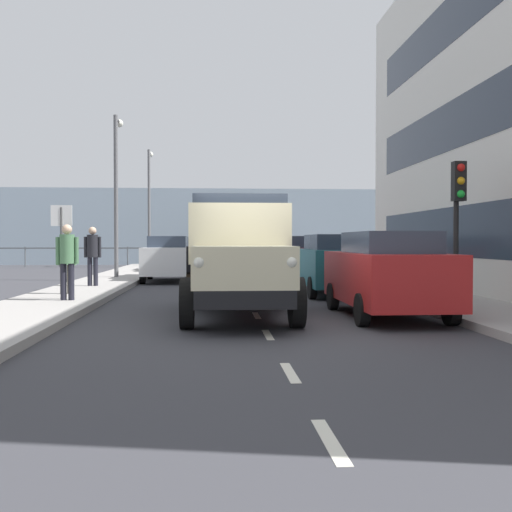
{
  "coord_description": "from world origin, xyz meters",
  "views": [
    {
      "loc": [
        0.89,
        10.67,
        1.53
      ],
      "look_at": [
        -0.63,
        -11.08,
        1.01
      ],
      "focal_mm": 43.13,
      "sensor_mm": 36.0,
      "label": 1
    }
  ],
  "objects_px": {
    "car_white_oppositeside_0": "(168,258)",
    "street_sign": "(62,235)",
    "pedestrian_strolling": "(67,255)",
    "traffic_light_near": "(458,200)",
    "car_maroon_kerbside_2": "(305,258)",
    "car_red_kerbside_near": "(386,273)",
    "lamp_post_far": "(149,197)",
    "pedestrian_with_bag": "(93,251)",
    "lamp_post_promenade": "(117,181)",
    "car_black_oppositeside_2": "(183,252)",
    "car_silver_oppositeside_1": "(178,254)",
    "car_teal_kerbside_1": "(335,263)",
    "pedestrian_in_dark_coat": "(66,259)",
    "truck_vintage_cream": "(239,259)"
  },
  "relations": [
    {
      "from": "car_white_oppositeside_0",
      "to": "street_sign",
      "type": "distance_m",
      "value": 8.78
    },
    {
      "from": "pedestrian_strolling",
      "to": "traffic_light_near",
      "type": "height_order",
      "value": "traffic_light_near"
    },
    {
      "from": "car_maroon_kerbside_2",
      "to": "car_red_kerbside_near",
      "type": "bearing_deg",
      "value": 90.0
    },
    {
      "from": "street_sign",
      "to": "car_maroon_kerbside_2",
      "type": "bearing_deg",
      "value": -131.27
    },
    {
      "from": "car_red_kerbside_near",
      "to": "lamp_post_far",
      "type": "distance_m",
      "value": 25.17
    },
    {
      "from": "car_red_kerbside_near",
      "to": "traffic_light_near",
      "type": "xyz_separation_m",
      "value": [
        -2.11,
        -1.56,
        1.58
      ]
    },
    {
      "from": "pedestrian_strolling",
      "to": "pedestrian_with_bag",
      "type": "xyz_separation_m",
      "value": [
        0.31,
        -4.66,
        0.03
      ]
    },
    {
      "from": "lamp_post_promenade",
      "to": "pedestrian_with_bag",
      "type": "bearing_deg",
      "value": 90.13
    },
    {
      "from": "traffic_light_near",
      "to": "car_maroon_kerbside_2",
      "type": "bearing_deg",
      "value": -77.46
    },
    {
      "from": "car_white_oppositeside_0",
      "to": "pedestrian_strolling",
      "type": "distance_m",
      "value": 9.1
    },
    {
      "from": "pedestrian_strolling",
      "to": "car_black_oppositeside_2",
      "type": "bearing_deg",
      "value": -94.7
    },
    {
      "from": "lamp_post_promenade",
      "to": "street_sign",
      "type": "bearing_deg",
      "value": 90.62
    },
    {
      "from": "car_silver_oppositeside_1",
      "to": "pedestrian_with_bag",
      "type": "height_order",
      "value": "pedestrian_with_bag"
    },
    {
      "from": "car_black_oppositeside_2",
      "to": "lamp_post_promenade",
      "type": "distance_m",
      "value": 11.8
    },
    {
      "from": "car_red_kerbside_near",
      "to": "car_teal_kerbside_1",
      "type": "relative_size",
      "value": 1.03
    },
    {
      "from": "car_red_kerbside_near",
      "to": "car_silver_oppositeside_1",
      "type": "bearing_deg",
      "value": -73.78
    },
    {
      "from": "car_black_oppositeside_2",
      "to": "lamp_post_promenade",
      "type": "xyz_separation_m",
      "value": [
        2.03,
        11.23,
        2.99
      ]
    },
    {
      "from": "car_silver_oppositeside_1",
      "to": "lamp_post_far",
      "type": "relative_size",
      "value": 0.62
    },
    {
      "from": "street_sign",
      "to": "car_white_oppositeside_0",
      "type": "bearing_deg",
      "value": -102.76
    },
    {
      "from": "car_red_kerbside_near",
      "to": "traffic_light_near",
      "type": "distance_m",
      "value": 3.06
    },
    {
      "from": "car_black_oppositeside_2",
      "to": "pedestrian_with_bag",
      "type": "distance_m",
      "value": 16.27
    },
    {
      "from": "pedestrian_in_dark_coat",
      "to": "lamp_post_far",
      "type": "bearing_deg",
      "value": -90.52
    },
    {
      "from": "car_white_oppositeside_0",
      "to": "lamp_post_far",
      "type": "bearing_deg",
      "value": -80.99
    },
    {
      "from": "car_black_oppositeside_2",
      "to": "truck_vintage_cream",
      "type": "bearing_deg",
      "value": 95.41
    },
    {
      "from": "car_white_oppositeside_0",
      "to": "pedestrian_in_dark_coat",
      "type": "relative_size",
      "value": 2.75
    },
    {
      "from": "pedestrian_strolling",
      "to": "pedestrian_with_bag",
      "type": "distance_m",
      "value": 4.67
    },
    {
      "from": "traffic_light_near",
      "to": "street_sign",
      "type": "bearing_deg",
      "value": -8.37
    },
    {
      "from": "car_teal_kerbside_1",
      "to": "street_sign",
      "type": "bearing_deg",
      "value": 17.57
    },
    {
      "from": "car_silver_oppositeside_1",
      "to": "street_sign",
      "type": "xyz_separation_m",
      "value": [
        1.93,
        14.93,
        0.79
      ]
    },
    {
      "from": "truck_vintage_cream",
      "to": "pedestrian_in_dark_coat",
      "type": "height_order",
      "value": "truck_vintage_cream"
    },
    {
      "from": "car_white_oppositeside_0",
      "to": "traffic_light_near",
      "type": "height_order",
      "value": "traffic_light_near"
    },
    {
      "from": "truck_vintage_cream",
      "to": "lamp_post_far",
      "type": "bearing_deg",
      "value": -80.09
    },
    {
      "from": "pedestrian_strolling",
      "to": "pedestrian_in_dark_coat",
      "type": "distance_m",
      "value": 1.85
    },
    {
      "from": "traffic_light_near",
      "to": "pedestrian_in_dark_coat",
      "type": "bearing_deg",
      "value": -16.19
    },
    {
      "from": "pedestrian_with_bag",
      "to": "car_white_oppositeside_0",
      "type": "bearing_deg",
      "value": -115.26
    },
    {
      "from": "street_sign",
      "to": "car_silver_oppositeside_1",
      "type": "bearing_deg",
      "value": -97.37
    },
    {
      "from": "car_silver_oppositeside_1",
      "to": "car_black_oppositeside_2",
      "type": "relative_size",
      "value": 0.89
    },
    {
      "from": "lamp_post_far",
      "to": "traffic_light_near",
      "type": "bearing_deg",
      "value": 112.54
    },
    {
      "from": "pedestrian_with_bag",
      "to": "lamp_post_far",
      "type": "distance_m",
      "value": 16.99
    },
    {
      "from": "car_red_kerbside_near",
      "to": "street_sign",
      "type": "distance_m",
      "value": 7.74
    },
    {
      "from": "car_red_kerbside_near",
      "to": "pedestrian_in_dark_coat",
      "type": "xyz_separation_m",
      "value": [
        7.35,
        -4.31,
        0.17
      ]
    },
    {
      "from": "pedestrian_in_dark_coat",
      "to": "street_sign",
      "type": "height_order",
      "value": "street_sign"
    },
    {
      "from": "car_black_oppositeside_2",
      "to": "lamp_post_far",
      "type": "bearing_deg",
      "value": -16.86
    },
    {
      "from": "car_teal_kerbside_1",
      "to": "car_white_oppositeside_0",
      "type": "xyz_separation_m",
      "value": [
        5.19,
        -6.28,
        -0.0
      ]
    },
    {
      "from": "truck_vintage_cream",
      "to": "car_black_oppositeside_2",
      "type": "xyz_separation_m",
      "value": [
        2.22,
        -23.41,
        -0.28
      ]
    },
    {
      "from": "lamp_post_promenade",
      "to": "street_sign",
      "type": "relative_size",
      "value": 2.78
    },
    {
      "from": "car_white_oppositeside_0",
      "to": "traffic_light_near",
      "type": "relative_size",
      "value": 1.35
    },
    {
      "from": "pedestrian_with_bag",
      "to": "car_silver_oppositeside_1",
      "type": "bearing_deg",
      "value": -100.71
    },
    {
      "from": "traffic_light_near",
      "to": "lamp_post_promenade",
      "type": "xyz_separation_m",
      "value": [
        9.33,
        -10.52,
        1.42
      ]
    },
    {
      "from": "car_white_oppositeside_0",
      "to": "traffic_light_near",
      "type": "bearing_deg",
      "value": 126.44
    }
  ]
}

